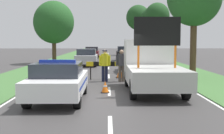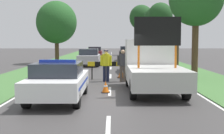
{
  "view_description": "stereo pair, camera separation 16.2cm",
  "coord_description": "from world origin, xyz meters",
  "px_view_note": "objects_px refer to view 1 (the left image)",
  "views": [
    {
      "loc": [
        -0.06,
        -12.02,
        2.24
      ],
      "look_at": [
        0.12,
        1.5,
        1.1
      ],
      "focal_mm": 50.0,
      "sensor_mm": 36.0,
      "label": 1
    },
    {
      "loc": [
        0.1,
        -12.02,
        2.24
      ],
      "look_at": [
        0.12,
        1.5,
        1.1
      ],
      "focal_mm": 50.0,
      "sensor_mm": 36.0,
      "label": 2
    }
  ],
  "objects_px": {
    "traffic_cone_behind_barrier": "(77,77)",
    "queued_car_sedan_silver": "(87,57)",
    "police_car": "(58,81)",
    "traffic_cone_near_police": "(105,87)",
    "work_truck": "(152,66)",
    "traffic_cone_near_truck": "(66,81)",
    "roadside_tree_far_left": "(157,16)",
    "pedestrian_civilian": "(122,63)",
    "utility_pole": "(176,26)",
    "traffic_cone_centre_front": "(120,72)",
    "queued_car_wagon_maroon": "(92,52)",
    "roadside_tree_mid_left": "(138,18)",
    "queued_car_suv_grey": "(135,60)",
    "traffic_cone_lane_edge": "(63,72)",
    "roadside_tree_near_right": "(153,20)",
    "road_barrier": "(108,65)",
    "queued_car_sedan_black": "(124,53)",
    "roadside_tree_near_left": "(54,22)",
    "police_officer": "(105,63)"
  },
  "relations": [
    {
      "from": "traffic_cone_behind_barrier",
      "to": "traffic_cone_near_truck",
      "type": "bearing_deg",
      "value": -101.24
    },
    {
      "from": "traffic_cone_behind_barrier",
      "to": "roadside_tree_far_left",
      "type": "distance_m",
      "value": 21.82
    },
    {
      "from": "police_car",
      "to": "traffic_cone_lane_edge",
      "type": "bearing_deg",
      "value": 92.62
    },
    {
      "from": "traffic_cone_centre_front",
      "to": "queued_car_wagon_maroon",
      "type": "relative_size",
      "value": 0.16
    },
    {
      "from": "work_truck",
      "to": "traffic_cone_lane_edge",
      "type": "xyz_separation_m",
      "value": [
        -4.66,
        4.8,
        -0.76
      ]
    },
    {
      "from": "roadside_tree_far_left",
      "to": "work_truck",
      "type": "bearing_deg",
      "value": -99.52
    },
    {
      "from": "road_barrier",
      "to": "roadside_tree_near_left",
      "type": "bearing_deg",
      "value": 113.04
    },
    {
      "from": "traffic_cone_near_truck",
      "to": "roadside_tree_near_left",
      "type": "height_order",
      "value": "roadside_tree_near_left"
    },
    {
      "from": "queued_car_sedan_silver",
      "to": "queued_car_sedan_black",
      "type": "distance_m",
      "value": 7.88
    },
    {
      "from": "queued_car_suv_grey",
      "to": "roadside_tree_far_left",
      "type": "xyz_separation_m",
      "value": [
        3.88,
        14.58,
        4.3
      ]
    },
    {
      "from": "queued_car_sedan_black",
      "to": "utility_pole",
      "type": "bearing_deg",
      "value": 106.67
    },
    {
      "from": "traffic_cone_lane_edge",
      "to": "roadside_tree_near_right",
      "type": "xyz_separation_m",
      "value": [
        8.35,
        20.46,
        4.52
      ]
    },
    {
      "from": "queued_car_wagon_maroon",
      "to": "utility_pole",
      "type": "bearing_deg",
      "value": 112.68
    },
    {
      "from": "road_barrier",
      "to": "traffic_cone_near_police",
      "type": "relative_size",
      "value": 4.9
    },
    {
      "from": "pedestrian_civilian",
      "to": "traffic_cone_near_police",
      "type": "relative_size",
      "value": 3.47
    },
    {
      "from": "traffic_cone_lane_edge",
      "to": "queued_car_wagon_maroon",
      "type": "xyz_separation_m",
      "value": [
        0.61,
        22.17,
        0.44
      ]
    },
    {
      "from": "police_car",
      "to": "traffic_cone_near_police",
      "type": "xyz_separation_m",
      "value": [
        1.74,
        1.7,
        -0.49
      ]
    },
    {
      "from": "queued_car_suv_grey",
      "to": "roadside_tree_far_left",
      "type": "distance_m",
      "value": 15.69
    },
    {
      "from": "work_truck",
      "to": "traffic_cone_near_truck",
      "type": "xyz_separation_m",
      "value": [
        -4.05,
        1.42,
        -0.83
      ]
    },
    {
      "from": "traffic_cone_behind_barrier",
      "to": "queued_car_sedan_silver",
      "type": "height_order",
      "value": "queued_car_sedan_silver"
    },
    {
      "from": "police_car",
      "to": "traffic_cone_behind_barrier",
      "type": "bearing_deg",
      "value": 84.41
    },
    {
      "from": "police_officer",
      "to": "police_car",
      "type": "bearing_deg",
      "value": 71.61
    },
    {
      "from": "traffic_cone_lane_edge",
      "to": "traffic_cone_behind_barrier",
      "type": "bearing_deg",
      "value": -57.07
    },
    {
      "from": "police_officer",
      "to": "queued_car_wagon_maroon",
      "type": "xyz_separation_m",
      "value": [
        -1.91,
        23.9,
        -0.27
      ]
    },
    {
      "from": "traffic_cone_centre_front",
      "to": "queued_car_sedan_black",
      "type": "bearing_deg",
      "value": 86.0
    },
    {
      "from": "police_car",
      "to": "utility_pole",
      "type": "relative_size",
      "value": 0.71
    },
    {
      "from": "road_barrier",
      "to": "queued_car_sedan_silver",
      "type": "xyz_separation_m",
      "value": [
        -1.88,
        9.76,
        -0.06
      ]
    },
    {
      "from": "roadside_tree_near_left",
      "to": "utility_pole",
      "type": "xyz_separation_m",
      "value": [
        10.39,
        -6.89,
        -0.66
      ]
    },
    {
      "from": "pedestrian_civilian",
      "to": "traffic_cone_near_truck",
      "type": "xyz_separation_m",
      "value": [
        -2.82,
        -1.59,
        -0.77
      ]
    },
    {
      "from": "traffic_cone_centre_front",
      "to": "roadside_tree_mid_left",
      "type": "height_order",
      "value": "roadside_tree_mid_left"
    },
    {
      "from": "queued_car_suv_grey",
      "to": "pedestrian_civilian",
      "type": "bearing_deg",
      "value": 77.63
    },
    {
      "from": "queued_car_sedan_silver",
      "to": "queued_car_wagon_maroon",
      "type": "relative_size",
      "value": 0.94
    },
    {
      "from": "pedestrian_civilian",
      "to": "roadside_tree_far_left",
      "type": "xyz_separation_m",
      "value": [
        5.11,
        20.14,
        4.13
      ]
    },
    {
      "from": "traffic_cone_near_police",
      "to": "traffic_cone_centre_front",
      "type": "xyz_separation_m",
      "value": [
        0.85,
        5.45,
        0.08
      ]
    },
    {
      "from": "work_truck",
      "to": "queued_car_sedan_silver",
      "type": "relative_size",
      "value": 1.39
    },
    {
      "from": "traffic_cone_lane_edge",
      "to": "roadside_tree_near_right",
      "type": "height_order",
      "value": "roadside_tree_near_right"
    },
    {
      "from": "work_truck",
      "to": "queued_car_sedan_silver",
      "type": "distance_m",
      "value": 14.3
    },
    {
      "from": "queued_car_wagon_maroon",
      "to": "roadside_tree_mid_left",
      "type": "bearing_deg",
      "value": -130.71
    },
    {
      "from": "police_car",
      "to": "traffic_cone_near_police",
      "type": "bearing_deg",
      "value": 40.32
    },
    {
      "from": "road_barrier",
      "to": "roadside_tree_near_left",
      "type": "xyz_separation_m",
      "value": [
        -5.23,
        12.58,
        3.18
      ]
    },
    {
      "from": "queued_car_sedan_black",
      "to": "roadside_tree_near_left",
      "type": "relative_size",
      "value": 0.68
    },
    {
      "from": "traffic_cone_centre_front",
      "to": "queued_car_suv_grey",
      "type": "distance_m",
      "value": 4.0
    },
    {
      "from": "roadside_tree_near_right",
      "to": "roadside_tree_mid_left",
      "type": "xyz_separation_m",
      "value": [
        -0.93,
        9.61,
        0.96
      ]
    },
    {
      "from": "queued_car_sedan_silver",
      "to": "police_officer",
      "type": "bearing_deg",
      "value": 99.12
    },
    {
      "from": "queued_car_suv_grey",
      "to": "roadside_tree_mid_left",
      "type": "relative_size",
      "value": 0.52
    },
    {
      "from": "work_truck",
      "to": "queued_car_wagon_maroon",
      "type": "height_order",
      "value": "work_truck"
    },
    {
      "from": "queued_car_suv_grey",
      "to": "traffic_cone_lane_edge",
      "type": "bearing_deg",
      "value": 38.96
    },
    {
      "from": "roadside_tree_near_right",
      "to": "utility_pole",
      "type": "relative_size",
      "value": 1.01
    },
    {
      "from": "roadside_tree_near_right",
      "to": "roadside_tree_mid_left",
      "type": "bearing_deg",
      "value": 95.52
    },
    {
      "from": "road_barrier",
      "to": "traffic_cone_near_police",
      "type": "height_order",
      "value": "road_barrier"
    }
  ]
}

